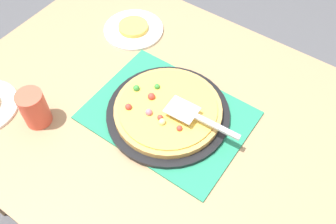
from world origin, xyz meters
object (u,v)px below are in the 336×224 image
at_px(pizza, 168,109).
at_px(pizza_server, 197,116).
at_px(plate_near_left, 134,30).
at_px(served_slice_left, 133,27).
at_px(pizza_pan, 168,113).
at_px(cup_far, 34,108).

distance_m(pizza, pizza_server, 0.11).
bearing_deg(plate_near_left, pizza_server, 150.49).
relative_size(plate_near_left, served_slice_left, 2.00).
xyz_separation_m(pizza_pan, cup_far, (0.32, 0.24, 0.05)).
bearing_deg(pizza_server, pizza_pan, 2.70).
bearing_deg(served_slice_left, pizza, 143.12).
bearing_deg(cup_far, pizza, -142.64).
bearing_deg(cup_far, pizza_server, -149.31).
bearing_deg(pizza_server, pizza, 2.89).
height_order(pizza_pan, pizza_server, pizza_server).
height_order(plate_near_left, cup_far, cup_far).
xyz_separation_m(plate_near_left, pizza_server, (-0.43, 0.24, 0.07)).
bearing_deg(plate_near_left, served_slice_left, 0.00).
distance_m(pizza, plate_near_left, 0.41).
bearing_deg(plate_near_left, pizza, 143.12).
distance_m(cup_far, pizza_server, 0.48).
xyz_separation_m(plate_near_left, cup_far, (-0.01, 0.49, 0.06)).
bearing_deg(pizza_pan, plate_near_left, -36.77).
bearing_deg(pizza, served_slice_left, -36.88).
xyz_separation_m(pizza, plate_near_left, (0.33, -0.25, -0.03)).
bearing_deg(pizza_server, plate_near_left, -29.51).
height_order(pizza_pan, plate_near_left, pizza_pan).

